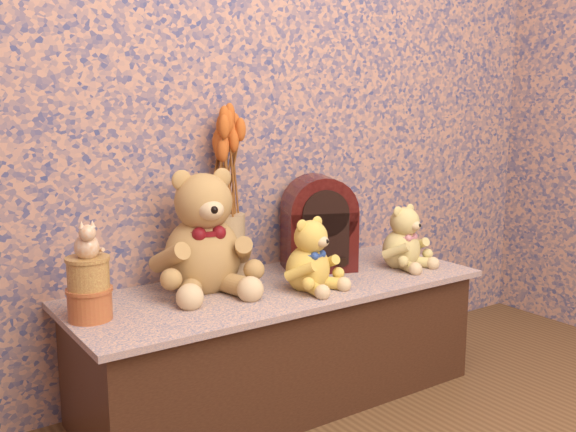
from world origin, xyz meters
name	(u,v)px	position (x,y,z in m)	size (l,w,h in m)	color
display_shelf	(280,342)	(0.00, 1.25, 0.20)	(1.40, 0.53, 0.41)	#3C4D7C
teddy_large	(202,225)	(-0.23, 1.34, 0.62)	(0.33, 0.40, 0.42)	#AD7F42
teddy_medium	(308,251)	(0.05, 1.16, 0.53)	(0.20, 0.24, 0.25)	gold
teddy_small	(402,234)	(0.50, 1.19, 0.53)	(0.20, 0.23, 0.25)	tan
cathedral_radio	(319,222)	(0.24, 1.34, 0.58)	(0.25, 0.18, 0.34)	#360A09
ceramic_vase	(226,246)	(-0.10, 1.43, 0.52)	(0.13, 0.13, 0.22)	tan
dried_stalks	(224,154)	(-0.10, 1.43, 0.83)	(0.21, 0.21, 0.41)	#C5581F
biscuit_tin_lower	(90,304)	(-0.63, 1.26, 0.45)	(0.12, 0.12, 0.09)	#CB863B
biscuit_tin_upper	(88,274)	(-0.63, 1.26, 0.54)	(0.11, 0.11, 0.09)	#DFC761
cat_figurine	(86,238)	(-0.63, 1.26, 0.64)	(0.08, 0.09, 0.11)	silver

